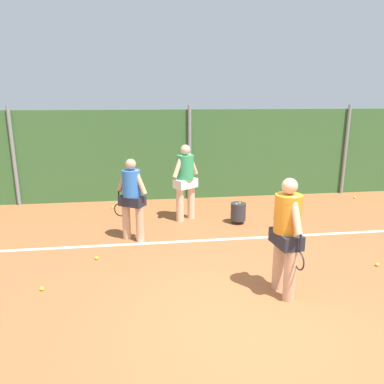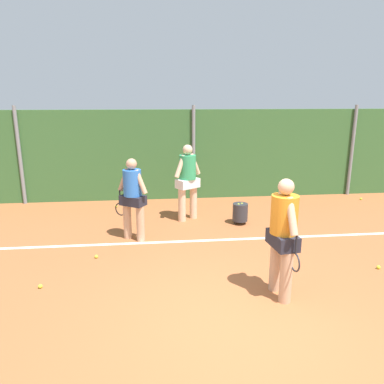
{
  "view_description": "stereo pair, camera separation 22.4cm",
  "coord_description": "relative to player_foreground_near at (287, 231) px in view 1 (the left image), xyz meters",
  "views": [
    {
      "loc": [
        -1.36,
        -4.12,
        2.94
      ],
      "look_at": [
        -0.41,
        2.77,
        1.13
      ],
      "focal_mm": 34.07,
      "sensor_mm": 36.0,
      "label": 1
    },
    {
      "loc": [
        -1.14,
        -4.15,
        2.94
      ],
      "look_at": [
        -0.41,
        2.77,
        1.13
      ],
      "focal_mm": 34.07,
      "sensor_mm": 36.0,
      "label": 2
    }
  ],
  "objects": [
    {
      "name": "tennis_ball_1",
      "position": [
        -2.98,
        1.65,
        -0.99
      ],
      "size": [
        0.07,
        0.07,
        0.07
      ],
      "primitive_type": "sphere",
      "color": "#CCDB33",
      "rests_on": "ground_plane"
    },
    {
      "name": "tennis_ball_4",
      "position": [
        4.21,
        4.95,
        -0.99
      ],
      "size": [
        0.07,
        0.07,
        0.07
      ],
      "primitive_type": "sphere",
      "color": "#CCDB33",
      "rests_on": "ground_plane"
    },
    {
      "name": "tennis_ball_0",
      "position": [
        -3.7,
        0.6,
        -0.99
      ],
      "size": [
        0.07,
        0.07,
        0.07
      ],
      "primitive_type": "sphere",
      "color": "#CCDB33",
      "rests_on": "ground_plane"
    },
    {
      "name": "court_baseline_paint",
      "position": [
        -0.71,
        2.3,
        -1.02
      ],
      "size": [
        12.28,
        0.1,
        0.01
      ],
      "primitive_type": "cube",
      "color": "white",
      "rests_on": "ground_plane"
    },
    {
      "name": "tennis_ball_6",
      "position": [
        0.67,
        2.39,
        -0.99
      ],
      "size": [
        0.07,
        0.07,
        0.07
      ],
      "primitive_type": "sphere",
      "color": "#CCDB33",
      "rests_on": "ground_plane"
    },
    {
      "name": "ground_plane",
      "position": [
        -0.71,
        1.22,
        -1.02
      ],
      "size": [
        25.84,
        25.84,
        0.0
      ],
      "primitive_type": "plane",
      "color": "#A85B33"
    },
    {
      "name": "fence_post_left",
      "position": [
        -5.56,
        5.61,
        0.34
      ],
      "size": [
        0.1,
        0.1,
        2.74
      ],
      "primitive_type": "cylinder",
      "color": "gray",
      "rests_on": "ground_plane"
    },
    {
      "name": "tennis_ball_5",
      "position": [
        -2.93,
        4.93,
        -0.99
      ],
      "size": [
        0.07,
        0.07,
        0.07
      ],
      "primitive_type": "sphere",
      "color": "#CCDB33",
      "rests_on": "ground_plane"
    },
    {
      "name": "tennis_ball_3",
      "position": [
        2.04,
        0.67,
        -0.99
      ],
      "size": [
        0.07,
        0.07,
        0.07
      ],
      "primitive_type": "sphere",
      "color": "#CCDB33",
      "rests_on": "ground_plane"
    },
    {
      "name": "fence_post_center",
      "position": [
        -0.71,
        5.61,
        0.34
      ],
      "size": [
        0.1,
        0.1,
        2.74
      ],
      "primitive_type": "cylinder",
      "color": "gray",
      "rests_on": "ground_plane"
    },
    {
      "name": "player_backcourt_far",
      "position": [
        -1.06,
        3.72,
        0.02
      ],
      "size": [
        0.67,
        0.57,
        1.86
      ],
      "rotation": [
        0.0,
        0.0,
        3.73
      ],
      "color": "beige",
      "rests_on": "ground_plane"
    },
    {
      "name": "player_midcourt",
      "position": [
        -2.32,
        2.54,
        -0.05
      ],
      "size": [
        0.72,
        0.53,
        1.74
      ],
      "rotation": [
        0.0,
        0.0,
        2.55
      ],
      "color": "tan",
      "rests_on": "ground_plane"
    },
    {
      "name": "player_foreground_near",
      "position": [
        0.0,
        0.0,
        0.0
      ],
      "size": [
        0.39,
        0.83,
        1.83
      ],
      "rotation": [
        0.0,
        0.0,
        4.82
      ],
      "color": "tan",
      "rests_on": "ground_plane"
    },
    {
      "name": "hedge_fence_backdrop",
      "position": [
        -0.71,
        5.79,
        0.28
      ],
      "size": [
        16.8,
        0.25,
        2.61
      ],
      "primitive_type": "cube",
      "color": "#386633",
      "rests_on": "ground_plane"
    },
    {
      "name": "ball_hopper",
      "position": [
        0.16,
        3.27,
        -0.73
      ],
      "size": [
        0.36,
        0.36,
        0.51
      ],
      "color": "#2D2D33",
      "rests_on": "ground_plane"
    },
    {
      "name": "fence_post_right",
      "position": [
        4.14,
        5.61,
        0.34
      ],
      "size": [
        0.1,
        0.1,
        2.74
      ],
      "primitive_type": "cylinder",
      "color": "gray",
      "rests_on": "ground_plane"
    }
  ]
}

